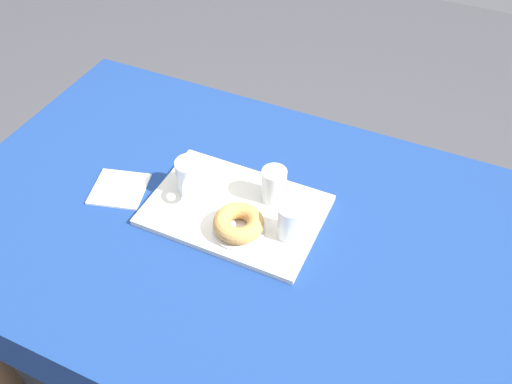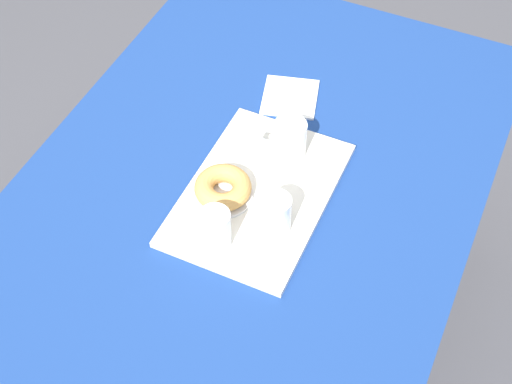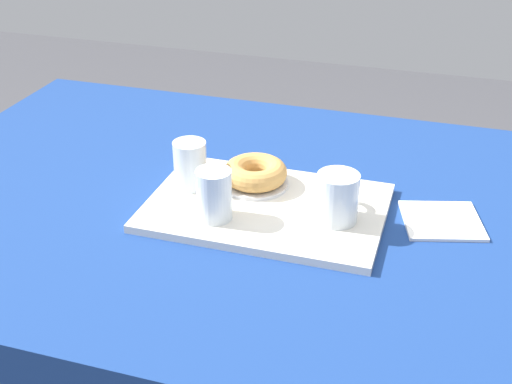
{
  "view_description": "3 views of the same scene",
  "coord_description": "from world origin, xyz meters",
  "px_view_note": "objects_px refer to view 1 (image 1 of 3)",
  "views": [
    {
      "loc": [
        0.42,
        -0.78,
        1.73
      ],
      "look_at": [
        0.03,
        0.06,
        0.79
      ],
      "focal_mm": 38.06,
      "sensor_mm": 36.0,
      "label": 1
    },
    {
      "loc": [
        0.89,
        0.44,
        1.97
      ],
      "look_at": [
        0.0,
        0.03,
        0.76
      ],
      "focal_mm": 51.63,
      "sensor_mm": 36.0,
      "label": 2
    },
    {
      "loc": [
        -0.31,
        1.06,
        1.37
      ],
      "look_at": [
        0.01,
        0.03,
        0.77
      ],
      "focal_mm": 47.84,
      "sensor_mm": 36.0,
      "label": 3
    }
  ],
  "objects_px": {
    "dining_table": "(235,246)",
    "tea_mug_left": "(191,177)",
    "donut_plate_left": "(239,230)",
    "sugar_donut_left": "(239,223)",
    "serving_tray": "(235,210)",
    "paper_napkin": "(119,189)",
    "water_glass_far": "(291,222)",
    "water_glass_near": "(274,186)"
  },
  "relations": [
    {
      "from": "sugar_donut_left",
      "to": "dining_table",
      "type": "bearing_deg",
      "value": 130.97
    },
    {
      "from": "water_glass_far",
      "to": "sugar_donut_left",
      "type": "bearing_deg",
      "value": -160.52
    },
    {
      "from": "tea_mug_left",
      "to": "donut_plate_left",
      "type": "relative_size",
      "value": 0.87
    },
    {
      "from": "tea_mug_left",
      "to": "paper_napkin",
      "type": "relative_size",
      "value": 0.82
    },
    {
      "from": "paper_napkin",
      "to": "donut_plate_left",
      "type": "bearing_deg",
      "value": -1.17
    },
    {
      "from": "dining_table",
      "to": "donut_plate_left",
      "type": "relative_size",
      "value": 11.59
    },
    {
      "from": "dining_table",
      "to": "serving_tray",
      "type": "xyz_separation_m",
      "value": [
        -0.01,
        0.03,
        0.1
      ]
    },
    {
      "from": "sugar_donut_left",
      "to": "paper_napkin",
      "type": "height_order",
      "value": "sugar_donut_left"
    },
    {
      "from": "tea_mug_left",
      "to": "donut_plate_left",
      "type": "height_order",
      "value": "tea_mug_left"
    },
    {
      "from": "tea_mug_left",
      "to": "water_glass_near",
      "type": "relative_size",
      "value": 1.21
    },
    {
      "from": "dining_table",
      "to": "serving_tray",
      "type": "relative_size",
      "value": 3.45
    },
    {
      "from": "dining_table",
      "to": "serving_tray",
      "type": "height_order",
      "value": "serving_tray"
    },
    {
      "from": "dining_table",
      "to": "donut_plate_left",
      "type": "distance_m",
      "value": 0.12
    },
    {
      "from": "dining_table",
      "to": "tea_mug_left",
      "type": "xyz_separation_m",
      "value": [
        -0.14,
        0.04,
        0.15
      ]
    },
    {
      "from": "sugar_donut_left",
      "to": "paper_napkin",
      "type": "relative_size",
      "value": 0.9
    },
    {
      "from": "tea_mug_left",
      "to": "paper_napkin",
      "type": "xyz_separation_m",
      "value": [
        -0.18,
        -0.07,
        -0.05
      ]
    },
    {
      "from": "serving_tray",
      "to": "sugar_donut_left",
      "type": "bearing_deg",
      "value": -57.0
    },
    {
      "from": "donut_plate_left",
      "to": "dining_table",
      "type": "bearing_deg",
      "value": 130.97
    },
    {
      "from": "water_glass_far",
      "to": "paper_napkin",
      "type": "xyz_separation_m",
      "value": [
        -0.47,
        -0.03,
        -0.05
      ]
    },
    {
      "from": "serving_tray",
      "to": "donut_plate_left",
      "type": "height_order",
      "value": "donut_plate_left"
    },
    {
      "from": "serving_tray",
      "to": "dining_table",
      "type": "bearing_deg",
      "value": -67.93
    },
    {
      "from": "paper_napkin",
      "to": "dining_table",
      "type": "bearing_deg",
      "value": 4.62
    },
    {
      "from": "water_glass_near",
      "to": "donut_plate_left",
      "type": "relative_size",
      "value": 0.72
    },
    {
      "from": "donut_plate_left",
      "to": "sugar_donut_left",
      "type": "bearing_deg",
      "value": 0.0
    },
    {
      "from": "tea_mug_left",
      "to": "water_glass_far",
      "type": "distance_m",
      "value": 0.29
    },
    {
      "from": "dining_table",
      "to": "water_glass_far",
      "type": "relative_size",
      "value": 16.08
    },
    {
      "from": "serving_tray",
      "to": "water_glass_near",
      "type": "relative_size",
      "value": 4.66
    },
    {
      "from": "water_glass_far",
      "to": "donut_plate_left",
      "type": "relative_size",
      "value": 0.72
    },
    {
      "from": "dining_table",
      "to": "donut_plate_left",
      "type": "bearing_deg",
      "value": -49.03
    },
    {
      "from": "water_glass_near",
      "to": "paper_napkin",
      "type": "height_order",
      "value": "water_glass_near"
    },
    {
      "from": "water_glass_far",
      "to": "sugar_donut_left",
      "type": "relative_size",
      "value": 0.76
    },
    {
      "from": "sugar_donut_left",
      "to": "paper_napkin",
      "type": "bearing_deg",
      "value": 178.83
    },
    {
      "from": "sugar_donut_left",
      "to": "paper_napkin",
      "type": "distance_m",
      "value": 0.35
    },
    {
      "from": "serving_tray",
      "to": "sugar_donut_left",
      "type": "height_order",
      "value": "sugar_donut_left"
    },
    {
      "from": "paper_napkin",
      "to": "water_glass_far",
      "type": "bearing_deg",
      "value": 4.12
    },
    {
      "from": "tea_mug_left",
      "to": "water_glass_far",
      "type": "bearing_deg",
      "value": -7.28
    },
    {
      "from": "serving_tray",
      "to": "water_glass_far",
      "type": "height_order",
      "value": "water_glass_far"
    },
    {
      "from": "sugar_donut_left",
      "to": "donut_plate_left",
      "type": "bearing_deg",
      "value": 0.0
    },
    {
      "from": "dining_table",
      "to": "water_glass_near",
      "type": "xyz_separation_m",
      "value": [
        0.06,
        0.1,
        0.15
      ]
    },
    {
      "from": "water_glass_far",
      "to": "dining_table",
      "type": "bearing_deg",
      "value": -177.0
    },
    {
      "from": "donut_plate_left",
      "to": "water_glass_far",
      "type": "bearing_deg",
      "value": 19.48
    },
    {
      "from": "dining_table",
      "to": "donut_plate_left",
      "type": "height_order",
      "value": "donut_plate_left"
    }
  ]
}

